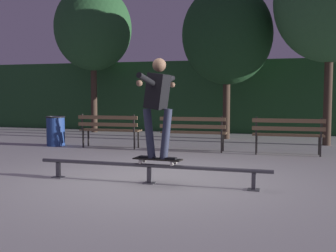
{
  "coord_description": "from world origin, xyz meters",
  "views": [
    {
      "loc": [
        2.18,
        -6.48,
        1.43
      ],
      "look_at": [
        0.07,
        0.55,
        0.85
      ],
      "focal_mm": 45.26,
      "sensor_mm": 36.0,
      "label": 1
    }
  ],
  "objects_px": {
    "park_bench_left_center": "(193,130)",
    "tree_far_left": "(93,29)",
    "grind_rail": "(149,168)",
    "skateboard": "(158,159)",
    "park_bench_right_center": "(288,132)",
    "tree_far_right": "(331,1)",
    "trash_can": "(56,131)",
    "tree_behind_benches": "(227,35)",
    "skateboarder": "(158,100)",
    "park_bench_leftmost": "(109,127)"
  },
  "relations": [
    {
      "from": "park_bench_leftmost",
      "to": "tree_far_left",
      "type": "bearing_deg",
      "value": 121.33
    },
    {
      "from": "grind_rail",
      "to": "trash_can",
      "type": "bearing_deg",
      "value": 136.58
    },
    {
      "from": "skateboard",
      "to": "trash_can",
      "type": "relative_size",
      "value": 0.99
    },
    {
      "from": "grind_rail",
      "to": "tree_far_left",
      "type": "xyz_separation_m",
      "value": [
        -4.81,
        7.72,
        3.48
      ]
    },
    {
      "from": "skateboard",
      "to": "tree_far_right",
      "type": "distance_m",
      "value": 7.5
    },
    {
      "from": "skateboarder",
      "to": "park_bench_left_center",
      "type": "height_order",
      "value": "skateboarder"
    },
    {
      "from": "skateboarder",
      "to": "tree_behind_benches",
      "type": "height_order",
      "value": "tree_behind_benches"
    },
    {
      "from": "park_bench_leftmost",
      "to": "tree_behind_benches",
      "type": "relative_size",
      "value": 0.34
    },
    {
      "from": "tree_behind_benches",
      "to": "trash_can",
      "type": "relative_size",
      "value": 5.89
    },
    {
      "from": "trash_can",
      "to": "park_bench_right_center",
      "type": "bearing_deg",
      "value": -0.11
    },
    {
      "from": "park_bench_leftmost",
      "to": "trash_can",
      "type": "bearing_deg",
      "value": 179.59
    },
    {
      "from": "skateboarder",
      "to": "tree_behind_benches",
      "type": "relative_size",
      "value": 0.33
    },
    {
      "from": "skateboarder",
      "to": "tree_far_right",
      "type": "bearing_deg",
      "value": 64.29
    },
    {
      "from": "park_bench_leftmost",
      "to": "tree_far_right",
      "type": "xyz_separation_m",
      "value": [
        5.42,
        2.23,
        3.33
      ]
    },
    {
      "from": "grind_rail",
      "to": "park_bench_left_center",
      "type": "distance_m",
      "value": 3.77
    },
    {
      "from": "grind_rail",
      "to": "park_bench_left_center",
      "type": "xyz_separation_m",
      "value": [
        -0.18,
        3.76,
        0.3
      ]
    },
    {
      "from": "grind_rail",
      "to": "park_bench_left_center",
      "type": "bearing_deg",
      "value": 92.71
    },
    {
      "from": "grind_rail",
      "to": "skateboard",
      "type": "relative_size",
      "value": 4.82
    },
    {
      "from": "park_bench_left_center",
      "to": "tree_far_left",
      "type": "distance_m",
      "value": 6.87
    },
    {
      "from": "park_bench_right_center",
      "to": "tree_far_left",
      "type": "bearing_deg",
      "value": 149.97
    },
    {
      "from": "grind_rail",
      "to": "tree_far_right",
      "type": "relative_size",
      "value": 0.69
    },
    {
      "from": "skateboard",
      "to": "park_bench_right_center",
      "type": "height_order",
      "value": "park_bench_right_center"
    },
    {
      "from": "grind_rail",
      "to": "trash_can",
      "type": "xyz_separation_m",
      "value": [
        -3.98,
        3.77,
        0.17
      ]
    },
    {
      "from": "tree_far_left",
      "to": "tree_far_right",
      "type": "relative_size",
      "value": 0.95
    },
    {
      "from": "skateboarder",
      "to": "park_bench_right_center",
      "type": "distance_m",
      "value": 4.28
    },
    {
      "from": "park_bench_leftmost",
      "to": "trash_can",
      "type": "relative_size",
      "value": 2.02
    },
    {
      "from": "tree_far_left",
      "to": "trash_can",
      "type": "relative_size",
      "value": 6.56
    },
    {
      "from": "tree_far_right",
      "to": "tree_behind_benches",
      "type": "xyz_separation_m",
      "value": [
        -2.88,
        0.86,
        -0.68
      ]
    },
    {
      "from": "skateboard",
      "to": "tree_far_right",
      "type": "height_order",
      "value": "tree_far_right"
    },
    {
      "from": "park_bench_right_center",
      "to": "trash_can",
      "type": "xyz_separation_m",
      "value": [
        -6.02,
        0.01,
        -0.12
      ]
    },
    {
      "from": "skateboard",
      "to": "park_bench_left_center",
      "type": "bearing_deg",
      "value": 94.85
    },
    {
      "from": "park_bench_right_center",
      "to": "tree_far_right",
      "type": "xyz_separation_m",
      "value": [
        0.99,
        2.23,
        3.33
      ]
    },
    {
      "from": "park_bench_leftmost",
      "to": "park_bench_left_center",
      "type": "height_order",
      "value": "same"
    },
    {
      "from": "park_bench_right_center",
      "to": "trash_can",
      "type": "distance_m",
      "value": 6.02
    },
    {
      "from": "skateboard",
      "to": "park_bench_leftmost",
      "type": "bearing_deg",
      "value": 124.03
    },
    {
      "from": "trash_can",
      "to": "grind_rail",
      "type": "bearing_deg",
      "value": -43.42
    },
    {
      "from": "skateboarder",
      "to": "tree_far_right",
      "type": "height_order",
      "value": "tree_far_right"
    },
    {
      "from": "skateboarder",
      "to": "skateboard",
      "type": "bearing_deg",
      "value": 175.52
    },
    {
      "from": "park_bench_leftmost",
      "to": "tree_far_right",
      "type": "height_order",
      "value": "tree_far_right"
    },
    {
      "from": "tree_far_right",
      "to": "trash_can",
      "type": "relative_size",
      "value": 6.9
    },
    {
      "from": "skateboarder",
      "to": "park_bench_right_center",
      "type": "xyz_separation_m",
      "value": [
        1.9,
        3.76,
        -0.79
      ]
    },
    {
      "from": "tree_far_right",
      "to": "trash_can",
      "type": "bearing_deg",
      "value": -162.43
    },
    {
      "from": "skateboarder",
      "to": "park_bench_left_center",
      "type": "relative_size",
      "value": 0.96
    },
    {
      "from": "skateboard",
      "to": "tree_behind_benches",
      "type": "height_order",
      "value": "tree_behind_benches"
    },
    {
      "from": "skateboard",
      "to": "trash_can",
      "type": "bearing_deg",
      "value": 137.57
    },
    {
      "from": "park_bench_leftmost",
      "to": "skateboarder",
      "type": "bearing_deg",
      "value": -55.94
    },
    {
      "from": "park_bench_leftmost",
      "to": "park_bench_left_center",
      "type": "distance_m",
      "value": 2.22
    },
    {
      "from": "grind_rail",
      "to": "tree_far_right",
      "type": "height_order",
      "value": "tree_far_right"
    },
    {
      "from": "skateboard",
      "to": "park_bench_leftmost",
      "type": "distance_m",
      "value": 4.54
    },
    {
      "from": "park_bench_leftmost",
      "to": "tree_far_left",
      "type": "relative_size",
      "value": 0.31
    }
  ]
}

